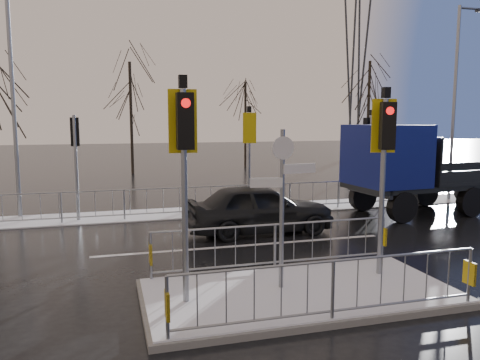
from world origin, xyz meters
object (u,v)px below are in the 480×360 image
object	(u,v)px
street_lamp_right	(456,95)
street_lamp_left	(15,87)
car_far_lane	(260,208)
traffic_island	(299,277)
flatbed_truck	(408,167)

from	to	relation	value
street_lamp_right	street_lamp_left	world-z (taller)	street_lamp_left
street_lamp_right	car_far_lane	bearing A→B (deg)	-160.54
traffic_island	street_lamp_left	size ratio (longest dim) A/B	0.73
traffic_island	street_lamp_right	xyz separation A→B (m)	(10.58, 8.49, 4.00)
traffic_island	flatbed_truck	xyz separation A→B (m)	(6.84, 6.29, 1.32)
flatbed_truck	street_lamp_left	distance (m)	13.92
street_lamp_right	street_lamp_left	xyz separation A→B (m)	(-17.00, 1.00, 0.10)
flatbed_truck	street_lamp_right	xyz separation A→B (m)	(3.74, 2.20, 2.68)
car_far_lane	street_lamp_left	world-z (taller)	street_lamp_left
car_far_lane	flatbed_truck	size ratio (longest dim) A/B	0.62
traffic_island	street_lamp_right	bearing A→B (deg)	38.73
traffic_island	street_lamp_right	size ratio (longest dim) A/B	0.75
street_lamp_right	flatbed_truck	bearing A→B (deg)	-149.50
car_far_lane	flatbed_truck	distance (m)	6.17
street_lamp_right	street_lamp_left	size ratio (longest dim) A/B	0.98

